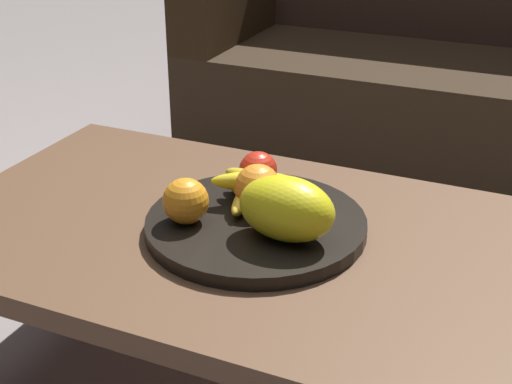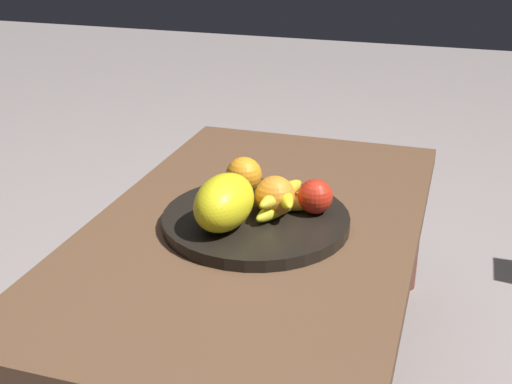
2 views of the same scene
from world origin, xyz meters
name	(u,v)px [view 2 (image 2 of 2)]	position (x,y,z in m)	size (l,w,h in m)	color
ground_plane	(256,380)	(0.00, 0.00, 0.00)	(8.00, 8.00, 0.00)	gray
coffee_table	(256,240)	(0.00, 0.00, 0.37)	(1.12, 0.66, 0.41)	brown
fruit_bowl	(256,220)	(0.02, 0.01, 0.42)	(0.38, 0.38, 0.03)	black
melon_large_front	(224,202)	(0.09, -0.04, 0.49)	(0.16, 0.11, 0.11)	yellow
orange_front	(275,196)	(0.01, 0.04, 0.48)	(0.08, 0.08, 0.08)	orange
orange_left	(244,175)	(-0.08, -0.05, 0.47)	(0.08, 0.08, 0.08)	orange
apple_front	(315,196)	(-0.03, 0.12, 0.47)	(0.07, 0.07, 0.07)	red
banana_bunch	(282,200)	(-0.01, 0.05, 0.46)	(0.17, 0.15, 0.06)	yellow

